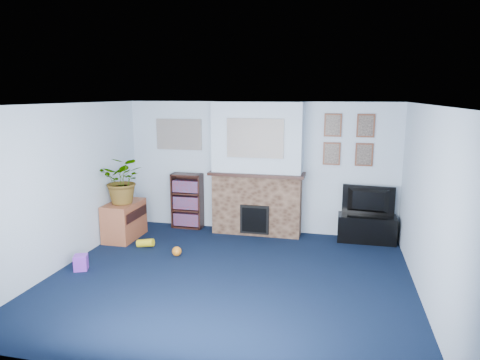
% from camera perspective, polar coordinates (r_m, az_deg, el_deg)
% --- Properties ---
extents(floor, '(5.00, 4.50, 0.01)m').
position_cam_1_polar(floor, '(6.14, -1.47, -12.97)').
color(floor, black).
rests_on(floor, ground).
extents(ceiling, '(5.00, 4.50, 0.01)m').
position_cam_1_polar(ceiling, '(5.59, -1.59, 10.05)').
color(ceiling, white).
rests_on(ceiling, wall_back).
extents(wall_back, '(5.00, 0.04, 2.40)m').
position_cam_1_polar(wall_back, '(7.90, 2.57, 1.68)').
color(wall_back, silver).
rests_on(wall_back, ground).
extents(wall_front, '(5.00, 0.04, 2.40)m').
position_cam_1_polar(wall_front, '(3.71, -10.42, -9.83)').
color(wall_front, silver).
rests_on(wall_front, ground).
extents(wall_left, '(0.04, 4.50, 2.40)m').
position_cam_1_polar(wall_left, '(6.81, -22.36, -0.75)').
color(wall_left, silver).
rests_on(wall_left, ground).
extents(wall_right, '(0.04, 4.50, 2.40)m').
position_cam_1_polar(wall_right, '(5.68, 23.75, -3.15)').
color(wall_right, silver).
rests_on(wall_right, ground).
extents(chimney_breast, '(1.72, 0.50, 2.40)m').
position_cam_1_polar(chimney_breast, '(7.71, 2.29, 1.32)').
color(chimney_breast, brown).
rests_on(chimney_breast, ground).
extents(collage_main, '(1.00, 0.03, 0.68)m').
position_cam_1_polar(collage_main, '(7.42, 2.02, 5.58)').
color(collage_main, gray).
rests_on(collage_main, chimney_breast).
extents(collage_left, '(0.90, 0.03, 0.58)m').
position_cam_1_polar(collage_left, '(8.23, -8.14, 6.04)').
color(collage_left, gray).
rests_on(collage_left, wall_back).
extents(portrait_tl, '(0.30, 0.03, 0.40)m').
position_cam_1_polar(portrait_tl, '(7.66, 12.28, 7.16)').
color(portrait_tl, brown).
rests_on(portrait_tl, wall_back).
extents(portrait_tr, '(0.30, 0.03, 0.40)m').
position_cam_1_polar(portrait_tr, '(7.67, 16.42, 6.96)').
color(portrait_tr, brown).
rests_on(portrait_tr, wall_back).
extents(portrait_bl, '(0.30, 0.03, 0.40)m').
position_cam_1_polar(portrait_bl, '(7.71, 12.13, 3.45)').
color(portrait_bl, brown).
rests_on(portrait_bl, wall_back).
extents(portrait_br, '(0.30, 0.03, 0.40)m').
position_cam_1_polar(portrait_br, '(7.72, 16.21, 3.27)').
color(portrait_br, brown).
rests_on(portrait_br, wall_back).
extents(tv_stand, '(0.98, 0.41, 0.47)m').
position_cam_1_polar(tv_stand, '(7.81, 16.50, -6.27)').
color(tv_stand, black).
rests_on(tv_stand, ground).
extents(television, '(0.89, 0.21, 0.51)m').
position_cam_1_polar(television, '(7.69, 16.70, -2.71)').
color(television, black).
rests_on(television, tv_stand).
extents(bookshelf, '(0.58, 0.28, 1.05)m').
position_cam_1_polar(bookshelf, '(8.26, -7.01, -2.91)').
color(bookshelf, black).
rests_on(bookshelf, ground).
extents(sideboard, '(0.47, 0.85, 0.66)m').
position_cam_1_polar(sideboard, '(7.89, -15.17, -5.06)').
color(sideboard, '#984F30').
rests_on(sideboard, ground).
extents(potted_plant, '(0.84, 0.75, 0.83)m').
position_cam_1_polar(potted_plant, '(7.65, -15.29, -0.01)').
color(potted_plant, '#26661E').
rests_on(potted_plant, sideboard).
extents(mantel_clock, '(0.10, 0.06, 0.14)m').
position_cam_1_polar(mantel_clock, '(7.67, 1.53, 1.55)').
color(mantel_clock, gold).
rests_on(mantel_clock, chimney_breast).
extents(mantel_candle, '(0.05, 0.05, 0.17)m').
position_cam_1_polar(mantel_candle, '(7.61, 4.21, 1.52)').
color(mantel_candle, '#B2BFC6').
rests_on(mantel_candle, chimney_breast).
extents(mantel_teddy, '(0.13, 0.13, 0.13)m').
position_cam_1_polar(mantel_teddy, '(7.77, -1.58, 1.64)').
color(mantel_teddy, slate).
rests_on(mantel_teddy, chimney_breast).
extents(mantel_can, '(0.06, 0.06, 0.12)m').
position_cam_1_polar(mantel_can, '(7.56, 7.05, 1.25)').
color(mantel_can, purple).
rests_on(mantel_can, chimney_breast).
extents(green_crate, '(0.38, 0.35, 0.25)m').
position_cam_1_polar(green_crate, '(7.78, -16.30, -6.98)').
color(green_crate, '#198C26').
rests_on(green_crate, ground).
extents(toy_ball, '(0.15, 0.15, 0.15)m').
position_cam_1_polar(toy_ball, '(6.95, -8.43, -9.29)').
color(toy_ball, orange).
rests_on(toy_ball, ground).
extents(toy_block, '(0.24, 0.24, 0.22)m').
position_cam_1_polar(toy_block, '(6.78, -20.45, -10.29)').
color(toy_block, purple).
rests_on(toy_block, ground).
extents(toy_tube, '(0.30, 0.13, 0.17)m').
position_cam_1_polar(toy_tube, '(7.44, -12.49, -8.20)').
color(toy_tube, yellow).
rests_on(toy_tube, ground).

